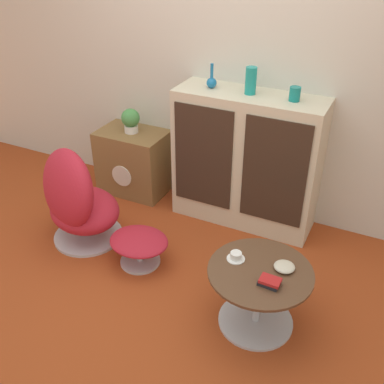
% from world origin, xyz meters
% --- Properties ---
extents(ground_plane, '(12.00, 12.00, 0.00)m').
position_xyz_m(ground_plane, '(0.00, 0.00, 0.00)').
color(ground_plane, '#9E3D19').
extents(wall_back, '(6.40, 0.06, 2.60)m').
position_xyz_m(wall_back, '(0.00, 1.37, 1.30)').
color(wall_back, beige).
rests_on(wall_back, ground_plane).
extents(sideboard, '(1.15, 0.40, 1.10)m').
position_xyz_m(sideboard, '(0.28, 1.14, 0.55)').
color(sideboard, beige).
rests_on(sideboard, ground_plane).
extents(tv_console, '(0.61, 0.42, 0.59)m').
position_xyz_m(tv_console, '(-0.80, 1.13, 0.29)').
color(tv_console, brown).
rests_on(tv_console, ground_plane).
extents(egg_chair, '(0.77, 0.74, 0.82)m').
position_xyz_m(egg_chair, '(-0.76, 0.28, 0.37)').
color(egg_chair, '#B7B7BC').
rests_on(egg_chair, ground_plane).
extents(ottoman, '(0.44, 0.38, 0.24)m').
position_xyz_m(ottoman, '(-0.20, 0.25, 0.17)').
color(ottoman, '#B7B7BC').
rests_on(ottoman, ground_plane).
extents(coffee_table, '(0.63, 0.63, 0.43)m').
position_xyz_m(coffee_table, '(0.77, 0.08, 0.26)').
color(coffee_table, '#B7B7BC').
rests_on(coffee_table, ground_plane).
extents(vase_leftmost, '(0.08, 0.08, 0.19)m').
position_xyz_m(vase_leftmost, '(-0.04, 1.14, 1.15)').
color(vase_leftmost, '#196699').
rests_on(vase_leftmost, sideboard).
extents(vase_inner_left, '(0.08, 0.08, 0.20)m').
position_xyz_m(vase_inner_left, '(0.27, 1.14, 1.20)').
color(vase_inner_left, teal).
rests_on(vase_inner_left, sideboard).
extents(vase_inner_right, '(0.08, 0.08, 0.10)m').
position_xyz_m(vase_inner_right, '(0.60, 1.14, 1.15)').
color(vase_inner_right, '#147A75').
rests_on(vase_inner_right, sideboard).
extents(potted_plant, '(0.16, 0.16, 0.21)m').
position_xyz_m(potted_plant, '(-0.80, 1.14, 0.70)').
color(potted_plant, silver).
rests_on(potted_plant, tv_console).
extents(teacup, '(0.11, 0.11, 0.05)m').
position_xyz_m(teacup, '(0.60, 0.11, 0.45)').
color(teacup, white).
rests_on(teacup, coffee_table).
extents(book_stack, '(0.13, 0.09, 0.04)m').
position_xyz_m(book_stack, '(0.86, -0.02, 0.45)').
color(book_stack, black).
rests_on(book_stack, coffee_table).
extents(bowl, '(0.12, 0.12, 0.04)m').
position_xyz_m(bowl, '(0.89, 0.15, 0.45)').
color(bowl, beige).
rests_on(bowl, coffee_table).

